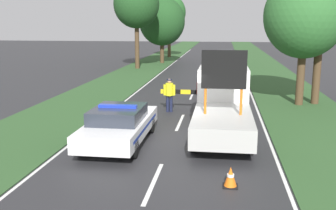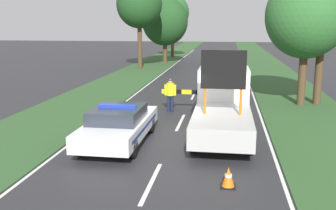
% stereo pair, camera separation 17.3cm
% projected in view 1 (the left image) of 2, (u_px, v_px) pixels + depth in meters
% --- Properties ---
extents(ground_plane, '(160.00, 160.00, 0.00)m').
position_uv_depth(ground_plane, '(173.00, 138.00, 14.69)').
color(ground_plane, '#28282B').
extents(lane_markings, '(7.16, 69.88, 0.01)m').
position_uv_depth(lane_markings, '(199.00, 79.00, 30.12)').
color(lane_markings, silver).
rests_on(lane_markings, ground).
extents(grass_verge_left, '(4.26, 120.00, 0.03)m').
position_uv_depth(grass_verge_left, '(137.00, 72.00, 34.85)').
color(grass_verge_left, '#2D5128').
rests_on(grass_verge_left, ground).
extents(grass_verge_right, '(4.26, 120.00, 0.03)m').
position_uv_depth(grass_verge_right, '(270.00, 74.00, 33.30)').
color(grass_verge_right, '#2D5128').
rests_on(grass_verge_right, ground).
extents(police_car, '(1.93, 4.93, 1.44)m').
position_uv_depth(police_car, '(119.00, 124.00, 13.93)').
color(police_car, white).
rests_on(police_car, ground).
extents(work_truck, '(2.05, 6.28, 3.34)m').
position_uv_depth(work_truck, '(223.00, 103.00, 15.38)').
color(work_truck, white).
rests_on(work_truck, ground).
extents(road_barrier, '(2.99, 0.08, 1.01)m').
position_uv_depth(road_barrier, '(191.00, 93.00, 19.35)').
color(road_barrier, black).
rests_on(road_barrier, ground).
extents(police_officer, '(0.58, 0.37, 1.62)m').
position_uv_depth(police_officer, '(169.00, 92.00, 18.92)').
color(police_officer, '#191E38').
rests_on(police_officer, ground).
extents(pedestrian_civilian, '(0.63, 0.40, 1.75)m').
position_uv_depth(pedestrian_civilian, '(203.00, 91.00, 18.90)').
color(pedestrian_civilian, '#232326').
rests_on(pedestrian_civilian, ground).
extents(traffic_cone_near_police, '(0.39, 0.39, 0.54)m').
position_uv_depth(traffic_cone_near_police, '(205.00, 109.00, 18.36)').
color(traffic_cone_near_police, black).
rests_on(traffic_cone_near_police, ground).
extents(traffic_cone_centre_front, '(0.39, 0.39, 0.55)m').
position_uv_depth(traffic_cone_centre_front, '(231.00, 177.00, 10.28)').
color(traffic_cone_centre_front, black).
rests_on(traffic_cone_centre_front, ground).
extents(traffic_cone_near_truck, '(0.48, 0.48, 0.66)m').
position_uv_depth(traffic_cone_near_truck, '(230.00, 108.00, 18.39)').
color(traffic_cone_near_truck, black).
rests_on(traffic_cone_near_truck, ground).
extents(queued_car_wagon_maroon, '(1.93, 4.24, 1.37)m').
position_uv_depth(queued_car_wagon_maroon, '(221.00, 83.00, 23.56)').
color(queued_car_wagon_maroon, maroon).
rests_on(queued_car_wagon_maroon, ground).
extents(queued_car_van_white, '(1.72, 4.34, 1.58)m').
position_uv_depth(queued_car_van_white, '(224.00, 70.00, 29.15)').
color(queued_car_van_white, silver).
rests_on(queued_car_van_white, ground).
extents(queued_car_sedan_silver, '(1.92, 4.10, 1.66)m').
position_uv_depth(queued_car_sedan_silver, '(224.00, 63.00, 34.35)').
color(queued_car_sedan_silver, '#B2B2B7').
rests_on(queued_car_sedan_silver, ground).
extents(queued_car_hatch_blue, '(1.87, 4.00, 1.58)m').
position_uv_depth(queued_car_hatch_blue, '(226.00, 58.00, 39.58)').
color(queued_car_hatch_blue, navy).
rests_on(queued_car_hatch_blue, ground).
extents(roadside_tree_near_left, '(4.22, 4.22, 8.19)m').
position_uv_depth(roadside_tree_near_left, '(136.00, 4.00, 36.15)').
color(roadside_tree_near_left, '#4C3823').
rests_on(roadside_tree_near_left, ground).
extents(roadside_tree_near_right, '(4.12, 4.12, 7.73)m').
position_uv_depth(roadside_tree_near_right, '(169.00, 13.00, 48.97)').
color(roadside_tree_near_right, '#4C3823').
rests_on(roadside_tree_near_right, ground).
extents(roadside_tree_mid_left, '(4.09, 4.09, 6.74)m').
position_uv_depth(roadside_tree_mid_left, '(305.00, 16.00, 19.74)').
color(roadside_tree_mid_left, '#4C3823').
rests_on(roadside_tree_mid_left, ground).
extents(roadside_tree_far_left, '(4.87, 4.87, 7.00)m').
position_uv_depth(roadside_tree_far_left, '(162.00, 21.00, 41.68)').
color(roadside_tree_far_left, '#4C3823').
rests_on(roadside_tree_far_left, ground).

